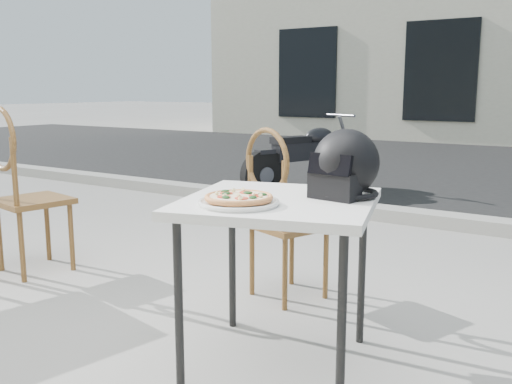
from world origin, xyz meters
The scene contains 10 objects.
ground centered at (0.00, 0.00, 0.00)m, with size 80.00×80.00×0.00m, color gray.
street_asphalt centered at (0.00, 7.00, 0.00)m, with size 30.00×8.00×0.00m, color black.
curb centered at (0.00, 3.00, 0.06)m, with size 30.00×0.25×0.12m, color gray.
cafe_table_main centered at (0.55, 0.01, 0.68)m, with size 0.97×0.97×0.75m.
plate centered at (0.49, -0.20, 0.76)m, with size 0.40×0.40×0.02m.
pizza centered at (0.49, -0.20, 0.78)m, with size 0.33×0.33×0.03m.
helmet centered at (0.77, 0.20, 0.88)m, with size 0.32×0.33×0.29m.
cafe_chair_main centered at (0.16, 0.70, 0.56)m, with size 0.49×0.49×1.00m.
cafe_chair_side centered at (-1.50, 0.21, 0.62)m, with size 0.50×0.50×1.11m.
motorcycle centered at (-1.24, 3.82, 0.40)m, with size 0.85×1.72×0.92m.
Camera 1 is at (1.74, -2.05, 1.21)m, focal length 40.00 mm.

